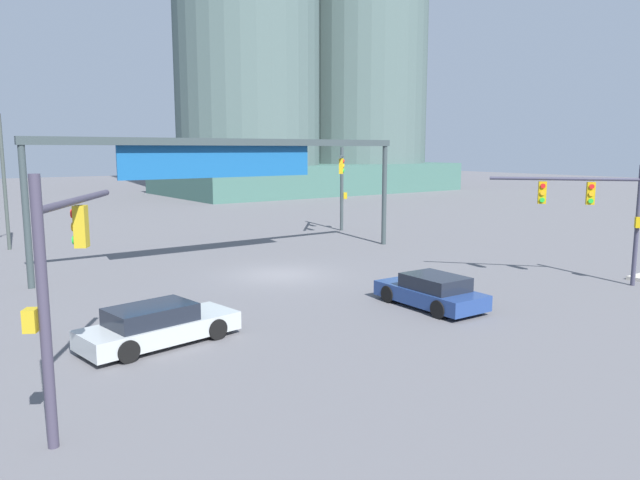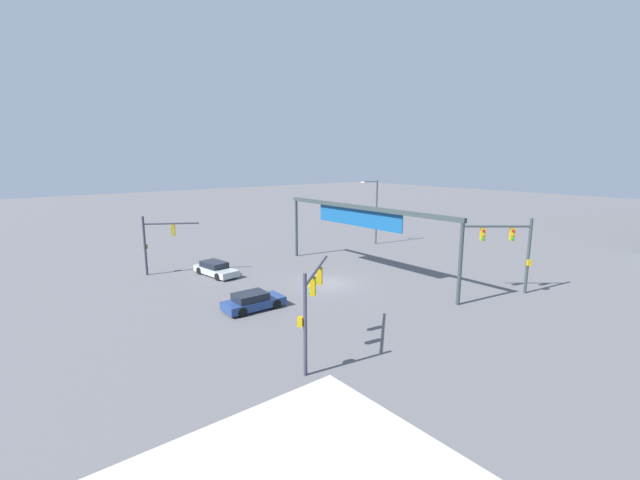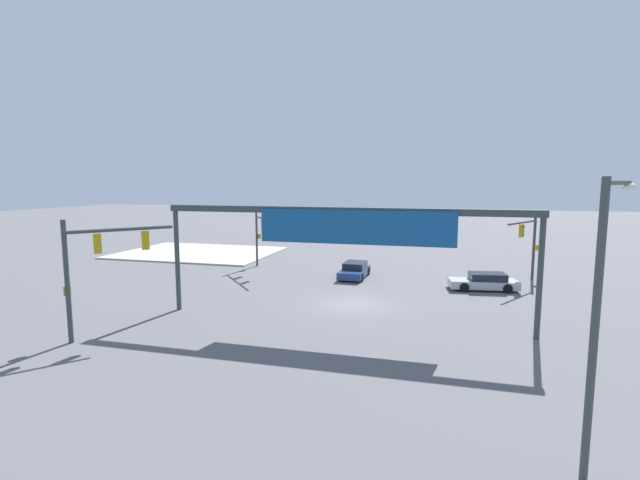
{
  "view_description": "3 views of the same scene",
  "coord_description": "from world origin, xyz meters",
  "px_view_note": "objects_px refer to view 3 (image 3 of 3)",
  "views": [
    {
      "loc": [
        -14.28,
        -22.74,
        5.73
      ],
      "look_at": [
        1.54,
        -0.98,
        1.6
      ],
      "focal_mm": 33.46,
      "sensor_mm": 36.0,
      "label": 1
    },
    {
      "loc": [
        25.88,
        -21.81,
        10.29
      ],
      "look_at": [
        -0.08,
        -0.82,
        3.76
      ],
      "focal_mm": 23.71,
      "sensor_mm": 36.0,
      "label": 2
    },
    {
      "loc": [
        -5.24,
        27.08,
        7.51
      ],
      "look_at": [
        2.7,
        -2.13,
        3.68
      ],
      "focal_mm": 25.54,
      "sensor_mm": 36.0,
      "label": 3
    }
  ],
  "objects_px": {
    "sedan_car_waiting_far": "(355,270)",
    "streetlamp_curved_arm": "(599,309)",
    "traffic_signal_near_corner": "(94,260)",
    "traffic_signal_opposite_side": "(529,238)",
    "traffic_signal_cross_street": "(263,230)",
    "sedan_car_approaching": "(484,282)"
  },
  "relations": [
    {
      "from": "traffic_signal_near_corner",
      "to": "traffic_signal_opposite_side",
      "type": "xyz_separation_m",
      "value": [
        -22.37,
        -19.28,
        -0.48
      ]
    },
    {
      "from": "traffic_signal_near_corner",
      "to": "sedan_car_waiting_far",
      "type": "relative_size",
      "value": 1.37
    },
    {
      "from": "traffic_signal_opposite_side",
      "to": "sedan_car_approaching",
      "type": "height_order",
      "value": "traffic_signal_opposite_side"
    },
    {
      "from": "traffic_signal_opposite_side",
      "to": "traffic_signal_cross_street",
      "type": "distance_m",
      "value": 21.37
    },
    {
      "from": "traffic_signal_opposite_side",
      "to": "streetlamp_curved_arm",
      "type": "height_order",
      "value": "streetlamp_curved_arm"
    },
    {
      "from": "traffic_signal_opposite_side",
      "to": "traffic_signal_cross_street",
      "type": "relative_size",
      "value": 1.04
    },
    {
      "from": "streetlamp_curved_arm",
      "to": "sedan_car_approaching",
      "type": "distance_m",
      "value": 21.39
    },
    {
      "from": "traffic_signal_opposite_side",
      "to": "traffic_signal_cross_street",
      "type": "xyz_separation_m",
      "value": [
        21.36,
        0.72,
        0.09
      ]
    },
    {
      "from": "traffic_signal_cross_street",
      "to": "sedan_car_approaching",
      "type": "bearing_deg",
      "value": 39.43
    },
    {
      "from": "traffic_signal_opposite_side",
      "to": "sedan_car_approaching",
      "type": "xyz_separation_m",
      "value": [
        3.39,
        3.83,
        -2.8
      ]
    },
    {
      "from": "traffic_signal_opposite_side",
      "to": "sedan_car_waiting_far",
      "type": "distance_m",
      "value": 13.47
    },
    {
      "from": "sedan_car_approaching",
      "to": "sedan_car_waiting_far",
      "type": "xyz_separation_m",
      "value": [
        9.63,
        -1.79,
        -0.0
      ]
    },
    {
      "from": "traffic_signal_near_corner",
      "to": "traffic_signal_opposite_side",
      "type": "height_order",
      "value": "traffic_signal_near_corner"
    },
    {
      "from": "traffic_signal_near_corner",
      "to": "traffic_signal_opposite_side",
      "type": "bearing_deg",
      "value": -10.24
    },
    {
      "from": "sedan_car_waiting_far",
      "to": "traffic_signal_cross_street",
      "type": "bearing_deg",
      "value": -97.3
    },
    {
      "from": "traffic_signal_near_corner",
      "to": "sedan_car_waiting_far",
      "type": "xyz_separation_m",
      "value": [
        -9.35,
        -17.24,
        -3.28
      ]
    },
    {
      "from": "traffic_signal_near_corner",
      "to": "streetlamp_curved_arm",
      "type": "xyz_separation_m",
      "value": [
        -19.81,
        5.57,
        0.57
      ]
    },
    {
      "from": "sedan_car_waiting_far",
      "to": "sedan_car_approaching",
      "type": "bearing_deg",
      "value": 81.14
    },
    {
      "from": "traffic_signal_cross_street",
      "to": "sedan_car_approaching",
      "type": "relative_size",
      "value": 1.05
    },
    {
      "from": "sedan_car_waiting_far",
      "to": "streetlamp_curved_arm",
      "type": "bearing_deg",
      "value": 26.3
    },
    {
      "from": "sedan_car_approaching",
      "to": "sedan_car_waiting_far",
      "type": "relative_size",
      "value": 1.14
    },
    {
      "from": "sedan_car_approaching",
      "to": "traffic_signal_near_corner",
      "type": "bearing_deg",
      "value": 30.91
    }
  ]
}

